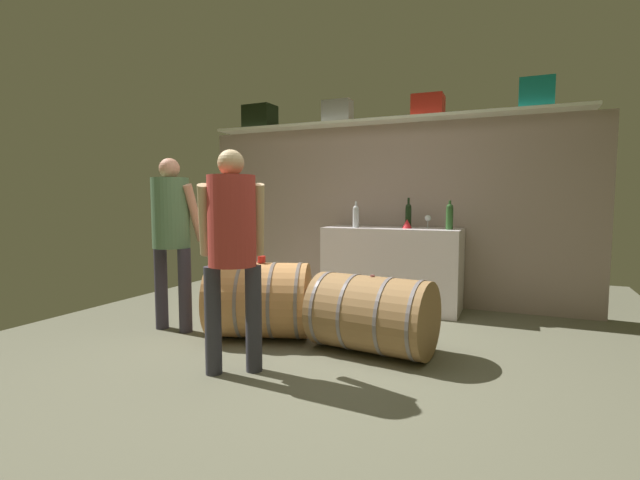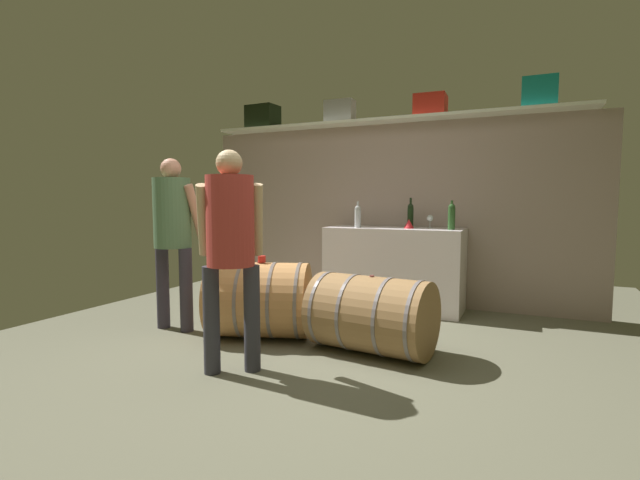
% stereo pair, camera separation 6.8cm
% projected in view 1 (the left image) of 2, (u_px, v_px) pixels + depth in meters
% --- Properties ---
extents(ground_plane, '(5.82, 8.02, 0.02)m').
position_uv_depth(ground_plane, '(326.00, 345.00, 3.86)').
color(ground_plane, '#64634F').
extents(back_wall_panel, '(4.62, 0.10, 2.08)m').
position_uv_depth(back_wall_panel, '(385.00, 214.00, 5.41)').
color(back_wall_panel, gray).
rests_on(back_wall_panel, ground).
extents(high_shelf_board, '(4.25, 0.40, 0.03)m').
position_uv_depth(high_shelf_board, '(382.00, 121.00, 5.18)').
color(high_shelf_board, white).
rests_on(high_shelf_board, back_wall_panel).
extents(toolcase_black, '(0.39, 0.30, 0.29)m').
position_uv_depth(toolcase_black, '(260.00, 117.00, 5.81)').
color(toolcase_black, black).
rests_on(toolcase_black, high_shelf_board).
extents(toolcase_grey, '(0.35, 0.20, 0.26)m').
position_uv_depth(toolcase_grey, '(337.00, 112.00, 5.39)').
color(toolcase_grey, gray).
rests_on(toolcase_grey, high_shelf_board).
extents(toolcase_red, '(0.34, 0.31, 0.23)m').
position_uv_depth(toolcase_red, '(428.00, 106.00, 4.97)').
color(toolcase_red, red).
rests_on(toolcase_red, high_shelf_board).
extents(toolcase_teal, '(0.33, 0.26, 0.30)m').
position_uv_depth(toolcase_teal, '(536.00, 94.00, 4.54)').
color(toolcase_teal, '#138179').
rests_on(toolcase_teal, high_shelf_board).
extents(work_cabinet, '(1.49, 0.57, 0.90)m').
position_uv_depth(work_cabinet, '(392.00, 268.00, 5.08)').
color(work_cabinet, white).
rests_on(work_cabinet, ground).
extents(wine_bottle_green, '(0.07, 0.07, 0.30)m').
position_uv_depth(wine_bottle_green, '(450.00, 216.00, 4.71)').
color(wine_bottle_green, '#2B5226').
rests_on(wine_bottle_green, work_cabinet).
extents(wine_bottle_dark, '(0.07, 0.07, 0.33)m').
position_uv_depth(wine_bottle_dark, '(408.00, 215.00, 5.05)').
color(wine_bottle_dark, black).
rests_on(wine_bottle_dark, work_cabinet).
extents(wine_bottle_clear, '(0.07, 0.07, 0.29)m').
position_uv_depth(wine_bottle_clear, '(356.00, 216.00, 5.05)').
color(wine_bottle_clear, '#B5BABD').
rests_on(wine_bottle_clear, work_cabinet).
extents(wine_glass, '(0.07, 0.07, 0.14)m').
position_uv_depth(wine_glass, '(428.00, 219.00, 5.01)').
color(wine_glass, white).
rests_on(wine_glass, work_cabinet).
extents(red_funnel, '(0.11, 0.11, 0.10)m').
position_uv_depth(red_funnel, '(407.00, 224.00, 4.93)').
color(red_funnel, red).
rests_on(red_funnel, work_cabinet).
extents(wine_barrel_near, '(1.03, 0.90, 0.67)m').
position_uv_depth(wine_barrel_near, '(259.00, 300.00, 4.02)').
color(wine_barrel_near, tan).
rests_on(wine_barrel_near, ground).
extents(wine_barrel_far, '(1.00, 0.71, 0.62)m').
position_uv_depth(wine_barrel_far, '(372.00, 314.00, 3.62)').
color(wine_barrel_far, '#987044').
rests_on(wine_barrel_far, ground).
extents(tasting_cup, '(0.07, 0.07, 0.06)m').
position_uv_depth(tasting_cup, '(262.00, 259.00, 3.97)').
color(tasting_cup, red).
rests_on(tasting_cup, wine_barrel_near).
extents(winemaker_pouring, '(0.47, 0.39, 1.59)m').
position_uv_depth(winemaker_pouring, '(172.00, 226.00, 4.18)').
color(winemaker_pouring, '#342F3C').
rests_on(winemaker_pouring, ground).
extents(visitor_tasting, '(0.51, 0.46, 1.55)m').
position_uv_depth(visitor_tasting, '(232.00, 238.00, 3.14)').
color(visitor_tasting, '#33323C').
rests_on(visitor_tasting, ground).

